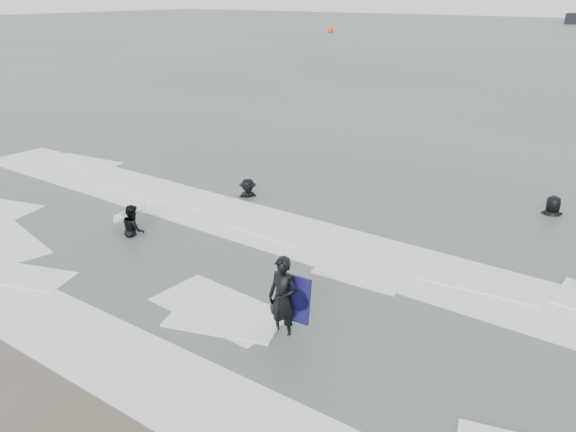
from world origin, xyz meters
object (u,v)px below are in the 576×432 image
Objects in this scene: buoy at (331,30)px; surfer_centre at (283,335)px; surfer_wading at (134,236)px; surfer_breaker at (248,199)px; surfer_right_far at (551,216)px.

surfer_centre is at bearing -58.89° from buoy.
surfer_wading is 4.33m from surfer_breaker.
surfer_breaker is at bearing 3.54° from surfer_right_far.
surfer_right_far is at bearing 73.59° from surfer_centre.
surfer_wading is at bearing 166.20° from surfer_centre.
buoy is (-39.44, 74.38, 0.42)m from surfer_wading.
surfer_right_far is (9.30, 8.58, 0.00)m from surfer_wading.
buoy is (-40.11, 70.11, 0.42)m from surfer_breaker.
surfer_wading is 12.66m from surfer_right_far.
surfer_wading is 0.91× the size of buoy.
surfer_breaker is at bearing -60.23° from buoy.
surfer_right_far is at bearing -22.48° from surfer_breaker.
surfer_wading is 0.83× the size of surfer_right_far.
buoy is at bearing 120.84° from surfer_centre.
surfer_centre is 1.18× the size of surfer_wading.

